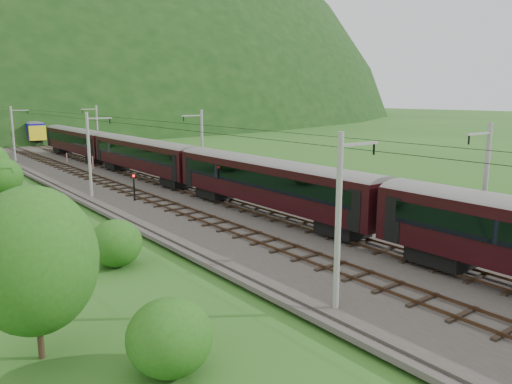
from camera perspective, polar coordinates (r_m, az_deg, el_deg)
ground at (r=28.27m, az=17.90°, el=-9.89°), size 600.00×600.00×0.00m
railbed at (r=34.52m, az=4.18°, el=-5.30°), size 14.00×220.00×0.30m
track_left at (r=32.98m, az=1.04°, el=-5.66°), size 2.40×220.00×0.27m
track_right at (r=36.04m, az=7.06°, el=-4.29°), size 2.40×220.00×0.27m
catenary_left at (r=49.69m, az=-18.46°, el=4.28°), size 2.54×192.28×8.00m
catenary_right at (r=54.84m, az=-6.25°, el=5.35°), size 2.54×192.28×8.00m
overhead_wires at (r=33.25m, az=4.35°, el=6.27°), size 4.83×198.00×0.03m
train at (r=48.77m, az=-6.93°, el=3.62°), size 3.08×146.36×5.36m
hazard_post_near at (r=76.67m, az=-20.81°, el=3.67°), size 0.15×0.15×1.42m
hazard_post_far at (r=68.96m, az=-18.14°, el=3.22°), size 0.18×0.18×1.71m
signal at (r=46.91m, az=-13.77°, el=0.74°), size 0.27×0.27×2.44m
vegetation_left at (r=34.93m, az=-25.19°, el=-1.89°), size 11.51×145.43×6.66m
vegetation_right at (r=40.42m, az=20.05°, el=-1.92°), size 6.66×99.07×2.77m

